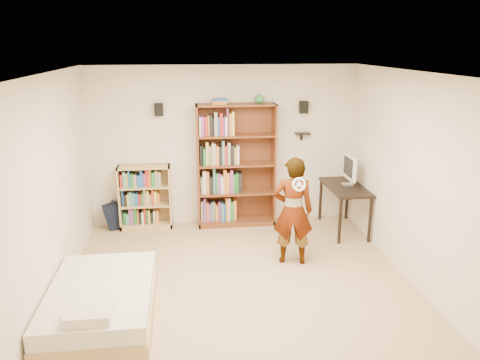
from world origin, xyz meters
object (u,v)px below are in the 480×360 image
object	(u,v)px
low_bookshelf	(145,197)
daybed	(101,299)
tall_bookshelf	(236,166)
person	(293,211)
computer_desk	(344,208)

from	to	relation	value
low_bookshelf	daybed	bearing A→B (deg)	-96.45
tall_bookshelf	daybed	world-z (taller)	tall_bookshelf
low_bookshelf	person	size ratio (longest dim) A/B	0.69
tall_bookshelf	computer_desk	size ratio (longest dim) A/B	1.83
tall_bookshelf	low_bookshelf	distance (m)	1.62
tall_bookshelf	person	size ratio (longest dim) A/B	1.34
tall_bookshelf	person	xyz separation A→B (m)	(0.62, -1.57, -0.26)
computer_desk	daybed	xyz separation A→B (m)	(-3.60, -2.24, -0.13)
tall_bookshelf	computer_desk	bearing A→B (deg)	-16.16
daybed	low_bookshelf	bearing A→B (deg)	83.55
low_bookshelf	person	bearing A→B (deg)	-36.50
daybed	person	world-z (taller)	person
tall_bookshelf	computer_desk	xyz separation A→B (m)	(1.75, -0.51, -0.65)
low_bookshelf	computer_desk	distance (m)	3.33
person	low_bookshelf	bearing A→B (deg)	-26.29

